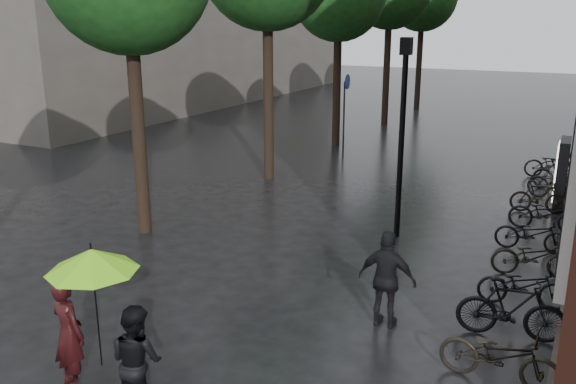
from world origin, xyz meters
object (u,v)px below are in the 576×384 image
Objects in this scene: person_burgundy at (69,334)px; pedestrian_walking at (387,279)px; ad_lightbox at (561,173)px; lamp_post at (403,120)px; parked_bicycles at (540,223)px; person_black at (137,360)px.

pedestrian_walking is (3.41, 3.79, 0.02)m from person_burgundy.
person_burgundy is 13.78m from ad_lightbox.
lamp_post is (-3.29, -4.44, 1.89)m from ad_lightbox.
parked_bicycles is 4.08m from lamp_post.
ad_lightbox is at bearing 86.72° from parked_bicycles.
person_burgundy is 1.07× the size of person_black.
pedestrian_walking reaches higher than person_burgundy.
lamp_post is (-1.18, 4.39, 1.99)m from pedestrian_walking.
pedestrian_walking is 0.37× the size of lamp_post.
parked_bicycles is 7.27× the size of ad_lightbox.
lamp_post is (-3.10, -1.17, 2.39)m from parked_bicycles.
parked_bicycles is at bearing -109.01° from pedestrian_walking.
person_burgundy is 8.72m from lamp_post.
parked_bicycles is 2.95× the size of lamp_post.
parked_bicycles is at bearing 20.62° from lamp_post.
ad_lightbox reaches higher than parked_bicycles.
person_black is at bearing -113.48° from parked_bicycles.
person_black is 13.35m from ad_lightbox.
person_burgundy is 0.88× the size of ad_lightbox.
lamp_post is at bearing -88.04° from person_black.
pedestrian_walking reaches higher than parked_bicycles.
pedestrian_walking is 0.90× the size of ad_lightbox.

